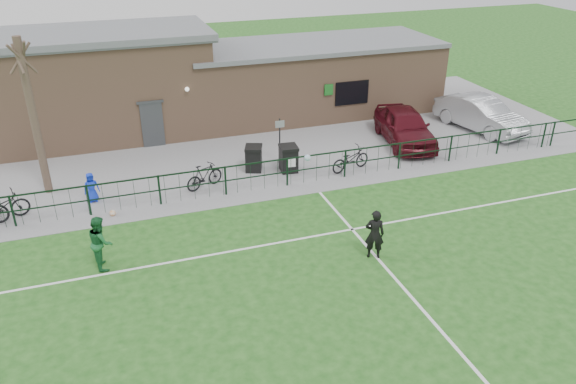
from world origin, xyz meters
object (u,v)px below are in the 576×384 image
object	(u,v)px
car_silver	(481,114)
sign_post	(280,141)
wheelie_bin_left	(254,159)
bicycle_e	(350,159)
bare_tree	(34,119)
car_maroon	(405,126)
ball_ground	(113,213)
outfield_player	(101,242)
bicycle_c	(0,208)
bicycle_d	(204,176)
spectator_child	(91,187)
wheelie_bin_right	(288,159)

from	to	relation	value
car_silver	sign_post	bearing A→B (deg)	171.28
wheelie_bin_left	bicycle_e	world-z (taller)	bicycle_e
bare_tree	car_maroon	bearing A→B (deg)	0.29
car_silver	ball_ground	distance (m)	18.21
sign_post	outfield_player	world-z (taller)	sign_post
car_silver	outfield_player	distance (m)	19.44
wheelie_bin_left	bicycle_e	bearing A→B (deg)	1.21
bicycle_c	bicycle_e	xyz separation A→B (m)	(13.45, -0.01, -0.02)
bicycle_d	spectator_child	distance (m)	4.24
outfield_player	wheelie_bin_left	bearing A→B (deg)	-55.70
bicycle_c	outfield_player	size ratio (longest dim) A/B	1.16
bicycle_c	wheelie_bin_right	bearing A→B (deg)	-105.81
sign_post	car_silver	bearing A→B (deg)	3.43
car_silver	ball_ground	bearing A→B (deg)	178.12
wheelie_bin_left	car_maroon	size ratio (longest dim) A/B	0.21
wheelie_bin_right	ball_ground	distance (m)	7.45
wheelie_bin_right	sign_post	bearing A→B (deg)	99.23
wheelie_bin_right	bare_tree	bearing A→B (deg)	178.53
car_maroon	spectator_child	size ratio (longest dim) A/B	4.18
bicycle_d	bare_tree	bearing A→B (deg)	49.66
bare_tree	car_maroon	xyz separation A→B (m)	(15.69, 0.08, -2.16)
wheelie_bin_left	car_silver	distance (m)	12.06
car_silver	bicycle_e	distance (m)	8.52
bicycle_e	outfield_player	world-z (taller)	outfield_player
outfield_player	car_maroon	bearing A→B (deg)	-72.27
sign_post	spectator_child	distance (m)	7.93
bicycle_c	bicycle_e	world-z (taller)	bicycle_c
car_maroon	wheelie_bin_left	bearing A→B (deg)	-163.56
ball_ground	sign_post	bearing A→B (deg)	19.90
car_maroon	wheelie_bin_right	bearing A→B (deg)	-157.53
bicycle_c	wheelie_bin_left	bearing A→B (deg)	-102.09
ball_ground	bare_tree	bearing A→B (deg)	128.55
wheelie_bin_right	ball_ground	xyz separation A→B (m)	(-7.26, -1.63, -0.42)
wheelie_bin_left	outfield_player	xyz separation A→B (m)	(-6.34, -5.37, 0.35)
spectator_child	bicycle_e	bearing A→B (deg)	-12.37
wheelie_bin_right	ball_ground	bearing A→B (deg)	-161.68
car_maroon	ball_ground	world-z (taller)	car_maroon
wheelie_bin_left	bicycle_d	distance (m)	2.50
wheelie_bin_left	bicycle_e	xyz separation A→B (m)	(3.84, -1.33, 0.01)
bicycle_e	spectator_child	bearing A→B (deg)	71.78
car_maroon	bicycle_e	size ratio (longest dim) A/B	2.53
car_silver	bicycle_d	distance (m)	14.45
wheelie_bin_right	car_silver	distance (m)	10.77
sign_post	car_maroon	xyz separation A→B (m)	(6.25, 0.29, -0.18)
bicycle_c	bicycle_d	size ratio (longest dim) A/B	1.19
car_maroon	spectator_child	xyz separation A→B (m)	(-14.08, -1.51, -0.25)
bare_tree	car_silver	bearing A→B (deg)	1.22
bicycle_e	ball_ground	xyz separation A→B (m)	(-9.74, -0.84, -0.41)
wheelie_bin_right	bicycle_d	bearing A→B (deg)	-167.12
wheelie_bin_left	sign_post	world-z (taller)	sign_post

